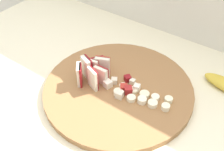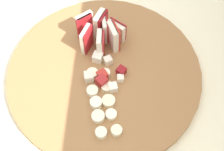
{
  "view_description": "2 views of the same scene",
  "coord_description": "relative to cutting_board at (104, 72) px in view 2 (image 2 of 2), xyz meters",
  "views": [
    {
      "loc": [
        0.28,
        -0.45,
        1.48
      ],
      "look_at": [
        -0.1,
        0.08,
        0.91
      ],
      "focal_mm": 45.42,
      "sensor_mm": 36.0,
      "label": 1
    },
    {
      "loc": [
        0.29,
        0.09,
        1.46
      ],
      "look_at": [
        -0.04,
        0.07,
        0.91
      ],
      "focal_mm": 46.53,
      "sensor_mm": 36.0,
      "label": 2
    }
  ],
  "objects": [
    {
      "name": "cutting_board",
      "position": [
        0.0,
        0.0,
        0.0
      ],
      "size": [
        0.44,
        0.44,
        0.02
      ],
      "primitive_type": "cylinder",
      "color": "olive",
      "rests_on": "tiled_countertop"
    },
    {
      "name": "apple_wedge_fan",
      "position": [
        -0.09,
        -0.01,
        0.04
      ],
      "size": [
        0.1,
        0.12,
        0.07
      ],
      "color": "maroon",
      "rests_on": "cutting_board"
    },
    {
      "name": "apple_dice_pile",
      "position": [
        0.01,
        0.0,
        0.02
      ],
      "size": [
        0.1,
        0.1,
        0.02
      ],
      "color": "#EFE5CC",
      "rests_on": "cutting_board"
    },
    {
      "name": "banana_slice_rows",
      "position": [
        0.08,
        -0.0,
        0.02
      ],
      "size": [
        0.16,
        0.08,
        0.02
      ],
      "color": "#F4EAC6",
      "rests_on": "cutting_board"
    }
  ]
}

